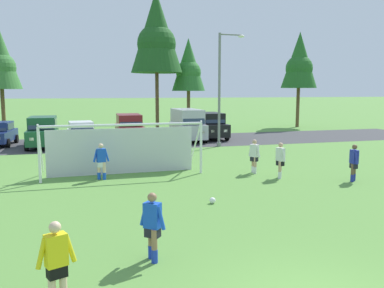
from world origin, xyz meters
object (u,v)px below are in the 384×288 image
object	(u,v)px
soccer_ball	(213,200)
referee	(57,264)
street_lamp	(222,89)
parked_car_slot_center	(129,128)
player_winger_right	(354,163)
parked_car_slot_left	(43,132)
player_midfield_center	(101,161)
soccer_goal	(123,148)
parked_car_slot_right	(210,125)
player_winger_left	(153,227)
player_defender_far	(280,160)
parked_car_slot_center_left	(81,133)
player_striker_near	(254,156)

from	to	relation	value
soccer_ball	referee	bearing A→B (deg)	-130.79
referee	street_lamp	xyz separation A→B (m)	(10.21, 19.50, 3.30)
parked_car_slot_center	street_lamp	xyz separation A→B (m)	(6.06, -4.16, 3.01)
player_winger_right	parked_car_slot_left	distance (m)	20.61
referee	player_winger_right	xyz separation A→B (m)	(12.05, 7.39, 0.00)
player_midfield_center	player_winger_right	size ratio (longest dim) A/B	1.00
soccer_ball	street_lamp	bearing A→B (deg)	69.04
soccer_goal	street_lamp	size ratio (longest dim) A/B	0.94
player_midfield_center	parked_car_slot_right	xyz separation A→B (m)	(9.56, 13.36, 0.29)
soccer_ball	player_midfield_center	world-z (taller)	player_midfield_center
player_winger_right	referee	bearing A→B (deg)	-148.48
parked_car_slot_center	street_lamp	size ratio (longest dim) A/B	0.58
referee	player_midfield_center	size ratio (longest dim) A/B	1.00
referee	player_winger_left	world-z (taller)	same
player_midfield_center	street_lamp	distance (m)	12.88
parked_car_slot_center	parked_car_slot_right	xyz separation A→B (m)	(6.76, 0.44, 0.00)
referee	soccer_ball	bearing A→B (deg)	49.21
player_defender_far	parked_car_slot_right	size ratio (longest dim) A/B	0.35
parked_car_slot_right	parked_car_slot_center	bearing A→B (deg)	-176.26
player_defender_far	player_winger_right	world-z (taller)	same
player_midfield_center	parked_car_slot_center	bearing A→B (deg)	77.77
parked_car_slot_center_left	parked_car_slot_center	world-z (taller)	parked_car_slot_center
player_midfield_center	player_striker_near	bearing A→B (deg)	-4.27
player_winger_right	street_lamp	bearing A→B (deg)	98.62
parked_car_slot_center	parked_car_slot_right	world-z (taller)	same
parked_car_slot_center	player_winger_left	bearing A→B (deg)	-95.44
player_midfield_center	parked_car_slot_center	world-z (taller)	parked_car_slot_center
soccer_ball	soccer_goal	world-z (taller)	soccer_goal
referee	parked_car_slot_right	world-z (taller)	parked_car_slot_right
referee	parked_car_slot_center	world-z (taller)	parked_car_slot_center
player_striker_near	parked_car_slot_center	world-z (taller)	parked_car_slot_center
street_lamp	player_winger_left	bearing A→B (deg)	-114.45
player_striker_near	street_lamp	xyz separation A→B (m)	(1.65, 9.29, 3.30)
player_winger_left	player_winger_right	distance (m)	11.58
referee	parked_car_slot_center	size ratio (longest dim) A/B	0.35
parked_car_slot_center_left	parked_car_slot_right	world-z (taller)	parked_car_slot_right
player_striker_near	player_winger_left	xyz separation A→B (m)	(-6.52, -8.66, 0.00)
player_striker_near	street_lamp	world-z (taller)	street_lamp
soccer_goal	parked_car_slot_right	distance (m)	15.12
player_striker_near	player_winger_left	bearing A→B (deg)	-126.97
parked_car_slot_center_left	street_lamp	world-z (taller)	street_lamp
parked_car_slot_center	player_midfield_center	bearing A→B (deg)	-102.23
referee	street_lamp	bearing A→B (deg)	62.36
soccer_ball	parked_car_slot_left	world-z (taller)	parked_car_slot_left
soccer_goal	referee	world-z (taller)	soccer_goal
player_winger_right	parked_car_slot_right	bearing A→B (deg)	93.88
referee	parked_car_slot_center_left	size ratio (longest dim) A/B	0.38
player_midfield_center	player_winger_right	bearing A→B (deg)	-17.41
player_defender_far	parked_car_slot_center	distance (m)	15.66
player_striker_near	parked_car_slot_center	bearing A→B (deg)	108.16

